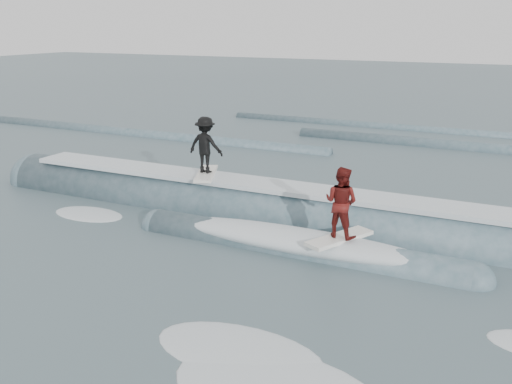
% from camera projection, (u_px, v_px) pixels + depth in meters
% --- Properties ---
extents(ground, '(160.00, 160.00, 0.00)m').
position_uv_depth(ground, '(189.00, 275.00, 13.89)').
color(ground, '#3F535C').
rests_on(ground, ground).
extents(breaking_wave, '(21.80, 3.82, 2.08)m').
position_uv_depth(breaking_wave, '(274.00, 220.00, 17.58)').
color(breaking_wave, '#395660').
rests_on(breaking_wave, ground).
extents(surfer_black, '(1.29, 2.06, 1.92)m').
position_uv_depth(surfer_black, '(206.00, 147.00, 18.38)').
color(surfer_black, white).
rests_on(surfer_black, ground).
extents(surfer_red, '(1.39, 2.03, 1.95)m').
position_uv_depth(surfer_red, '(341.00, 205.00, 14.46)').
color(surfer_red, white).
rests_on(surfer_red, ground).
extents(whitewater, '(15.38, 7.53, 0.10)m').
position_uv_depth(whitewater, '(250.00, 325.00, 11.60)').
color(whitewater, silver).
rests_on(whitewater, ground).
extents(far_swells, '(41.02, 8.65, 0.80)m').
position_uv_depth(far_swells, '(359.00, 141.00, 29.44)').
color(far_swells, '#395660').
rests_on(far_swells, ground).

